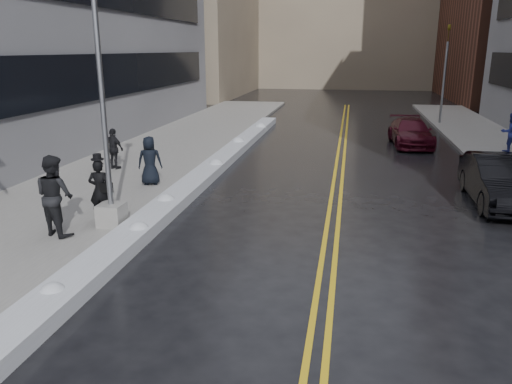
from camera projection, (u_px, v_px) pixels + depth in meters
The scene contains 15 objects.
ground at pixel (211, 271), 10.96m from camera, with size 160.00×160.00×0.00m, color black.
sidewalk_west at pixel (145, 161), 21.41m from camera, with size 5.50×50.00×0.15m, color gray.
lane_line_left at pixel (335, 171), 19.99m from camera, with size 0.12×50.00×0.01m, color gold.
lane_line_right at pixel (343, 171), 19.93m from camera, with size 0.12×50.00×0.01m, color gold.
snow_ridge at pixel (206, 173), 18.91m from camera, with size 0.90×30.00×0.34m, color silver.
building_west_far at pixel (180, 7), 52.80m from camera, with size 14.00×22.00×18.00m, color gray.
lamppost at pixel (105, 137), 12.74m from camera, with size 0.65×0.65×7.62m.
traffic_signal at pixel (445, 71), 31.17m from camera, with size 0.16×0.20×6.00m.
pedestrian_fedora at pixel (100, 190), 13.59m from camera, with size 0.62×0.41×1.70m, color black.
pedestrian_b at pixel (55, 195), 12.48m from camera, with size 1.00×0.78×2.06m, color black.
pedestrian_c at pixel (150, 161), 17.23m from camera, with size 0.83×0.54×1.69m, color black.
pedestrian_d at pixel (114, 149), 19.49m from camera, with size 0.94×0.39×1.60m, color black.
pedestrian_east at pixel (510, 132), 22.80m from camera, with size 0.87×0.68×1.80m, color navy.
car_black at pixel (500, 181), 15.48m from camera, with size 1.62×4.65×1.53m, color black.
car_maroon at pixel (411, 132), 25.14m from camera, with size 1.85×4.55×1.32m, color #410A17.
Camera 1 is at (2.83, -9.70, 4.71)m, focal length 35.00 mm.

